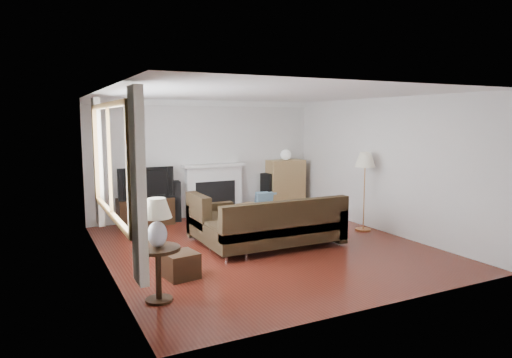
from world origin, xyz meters
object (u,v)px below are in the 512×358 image
tv_stand (146,211)px  coffee_table (241,220)px  floor_lamp (364,192)px  bookshelf (286,185)px  side_table (158,274)px  sectional_sofa (277,225)px

tv_stand → coffee_table: tv_stand is taller
tv_stand → coffee_table: (1.47, -1.37, -0.04)m
floor_lamp → bookshelf: bearing=98.4°
bookshelf → side_table: 5.68m
sectional_sofa → coffee_table: 1.29m
coffee_table → side_table: (-2.23, -2.58, 0.09)m
bookshelf → sectional_sofa: bookshelf is taller
sectional_sofa → coffee_table: size_ratio=2.06×
bookshelf → floor_lamp: (0.35, -2.35, 0.16)m
coffee_table → floor_lamp: bearing=-46.0°
sectional_sofa → side_table: sectional_sofa is taller
side_table → floor_lamp: bearing=20.6°
bookshelf → floor_lamp: 2.38m
bookshelf → sectional_sofa: (-1.73, -2.69, -0.19)m
bookshelf → side_table: bookshelf is taller
sectional_sofa → floor_lamp: (2.08, 0.33, 0.35)m
floor_lamp → tv_stand: bearing=147.3°
bookshelf → coffee_table: bookshelf is taller
bookshelf → side_table: (-4.02, -4.00, -0.26)m
bookshelf → side_table: bearing=-135.2°
sectional_sofa → coffee_table: sectional_sofa is taller
bookshelf → side_table: size_ratio=1.81×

